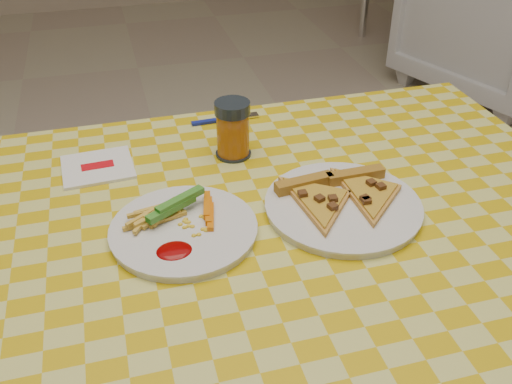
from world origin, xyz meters
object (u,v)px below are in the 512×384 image
plate_left (184,231)px  plate_right (343,207)px  table (244,263)px  drink_glass (233,130)px  bg_chair (507,15)px

plate_left → plate_right: size_ratio=0.89×
plate_left → table: bearing=-7.6°
plate_right → drink_glass: (-0.14, 0.23, 0.05)m
plate_left → drink_glass: 0.27m
table → bg_chair: 2.63m
plate_right → bg_chair: size_ratio=0.31×
table → plate_right: bearing=2.2°
table → drink_glass: (0.04, 0.24, 0.13)m
plate_left → plate_right: same height
table → plate_left: plate_left is taller
plate_right → drink_glass: drink_glass is taller
table → plate_left: (-0.10, 0.01, 0.08)m
drink_glass → plate_right: bearing=-59.4°
table → plate_left: bearing=172.4°
table → bg_chair: bearing=44.0°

